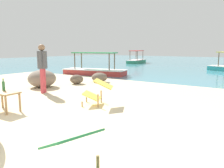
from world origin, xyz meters
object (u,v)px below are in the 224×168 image
deck_chair_near (98,91)px  low_bench_table (3,95)px  bottle (3,86)px  deck_chair_far (80,161)px  boat_red (95,70)px  boat_green (137,60)px  person_standing (42,65)px

deck_chair_near → low_bench_table: bearing=21.6°
bottle → deck_chair_far: size_ratio=0.34×
low_bench_table → boat_red: (-2.98, 7.25, -0.14)m
deck_chair_far → boat_green: bearing=130.8°
deck_chair_near → person_standing: 2.62m
boat_red → boat_green: same height
boat_red → boat_green: size_ratio=1.00×
boat_red → person_standing: bearing=-81.3°
bottle → deck_chair_far: bottle is taller
deck_chair_near → deck_chair_far: (2.13, -3.07, 0.00)m
bottle → boat_red: (-2.86, 7.16, -0.34)m
bottle → deck_chair_near: size_ratio=0.32×
boat_green → low_bench_table: bearing=-172.9°
bottle → person_standing: bearing=115.9°
low_bench_table → deck_chair_near: 2.28m
bottle → boat_red: bearing=111.8°
person_standing → boat_green: person_standing is taller
person_standing → boat_red: (-1.92, 5.22, -0.70)m
boat_green → deck_chair_far: bearing=-164.9°
deck_chair_near → boat_green: bearing=-93.4°
low_bench_table → deck_chair_far: (3.62, -1.34, -0.01)m
person_standing → boat_green: bearing=70.5°
low_bench_table → boat_green: size_ratio=0.21×
low_bench_table → boat_green: (-6.03, 18.27, -0.14)m
deck_chair_far → boat_red: size_ratio=0.23×
deck_chair_far → person_standing: bearing=158.9°
deck_chair_near → boat_red: 7.10m
boat_green → person_standing: bearing=-174.1°
low_bench_table → deck_chair_near: (1.48, 1.73, -0.01)m
low_bench_table → boat_red: bearing=109.0°
bottle → boat_green: boat_green is taller
low_bench_table → bottle: bearing=140.3°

